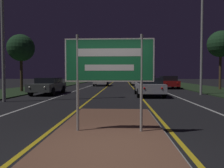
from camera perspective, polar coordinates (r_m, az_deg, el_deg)
ground_plane at (r=4.35m, az=-1.91°, el=-18.34°), size 160.00×160.00×0.00m
median_island at (r=5.75m, az=-0.70°, el=-12.70°), size 2.91×7.41×0.10m
verge_left at (r=26.02m, az=-19.55°, el=-1.06°), size 5.00×100.00×0.08m
verge_right at (r=25.79m, az=23.48°, el=-1.15°), size 5.00×100.00×0.08m
centre_line_yellow_left at (r=29.16m, az=-1.24°, el=-0.64°), size 0.12×70.00×0.01m
centre_line_yellow_right at (r=29.12m, az=5.23°, el=-0.65°), size 0.12×70.00×0.01m
lane_line_white_left at (r=29.44m, az=-6.21°, el=-0.63°), size 0.12×70.00×0.01m
lane_line_white_right at (r=29.35m, az=10.22°, el=-0.66°), size 0.12×70.00×0.01m
edge_line_white_left at (r=30.05m, az=-11.87°, el=-0.60°), size 0.10×70.00×0.01m
edge_line_white_right at (r=29.89m, az=15.93°, el=-0.66°), size 0.10×70.00×0.01m
highway_sign at (r=5.56m, az=-0.72°, el=5.34°), size 2.27×0.07×2.46m
streetlight_right_near at (r=18.86m, az=22.52°, el=17.78°), size 0.58×0.58×9.89m
car_receding_0 at (r=16.28m, az=9.61°, el=-0.54°), size 1.93×4.63×1.34m
car_receding_1 at (r=25.73m, az=14.38°, el=0.53°), size 1.97×4.23×1.43m
car_receding_2 at (r=33.46m, az=6.50°, el=0.94°), size 1.95×4.83×1.34m
car_receding_3 at (r=44.80m, az=9.99°, el=1.31°), size 2.01×4.09×1.40m
car_approaching_0 at (r=18.28m, az=-16.27°, el=-0.33°), size 1.87×4.68×1.31m
car_approaching_1 at (r=31.01m, az=-2.85°, el=0.92°), size 1.98×4.06×1.41m
roadside_palm_left at (r=21.31m, az=-22.68°, el=8.63°), size 2.38×2.38×5.07m
roadside_palm_right at (r=24.84m, az=26.53°, el=9.28°), size 2.63×2.63×5.90m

